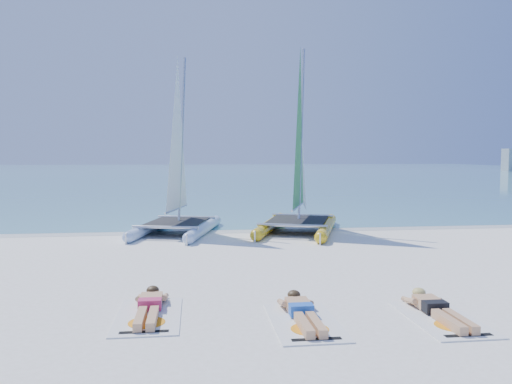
# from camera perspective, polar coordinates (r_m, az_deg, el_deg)

# --- Properties ---
(ground) EXTENTS (140.00, 140.00, 0.00)m
(ground) POSITION_cam_1_polar(r_m,az_deg,el_deg) (11.57, 1.05, -8.41)
(ground) COLOR white
(ground) RESTS_ON ground
(sea) EXTENTS (140.00, 115.00, 0.01)m
(sea) POSITION_cam_1_polar(r_m,az_deg,el_deg) (74.24, -5.84, 2.30)
(sea) COLOR #74B5C1
(sea) RESTS_ON ground
(wet_sand_strip) EXTENTS (140.00, 1.40, 0.01)m
(wet_sand_strip) POSITION_cam_1_polar(r_m,az_deg,el_deg) (16.94, -1.59, -4.34)
(wet_sand_strip) COLOR silver
(wet_sand_strip) RESTS_ON ground
(catamaran_blue) EXTENTS (3.12, 4.81, 6.04)m
(catamaran_blue) POSITION_cam_1_polar(r_m,az_deg,el_deg) (16.34, -8.99, 1.63)
(catamaran_blue) COLOR silver
(catamaran_blue) RESTS_ON ground
(catamaran_yellow) EXTENTS (3.69, 5.18, 6.42)m
(catamaran_yellow) POSITION_cam_1_polar(r_m,az_deg,el_deg) (16.84, 5.05, 2.49)
(catamaran_yellow) COLOR yellow
(catamaran_yellow) RESTS_ON ground
(towel_a) EXTENTS (1.00, 1.85, 0.02)m
(towel_a) POSITION_cam_1_polar(r_m,az_deg,el_deg) (8.26, -12.16, -13.67)
(towel_a) COLOR silver
(towel_a) RESTS_ON ground
(sunbather_a) EXTENTS (0.37, 1.73, 0.26)m
(sunbather_a) POSITION_cam_1_polar(r_m,az_deg,el_deg) (8.41, -12.06, -12.56)
(sunbather_a) COLOR #DFAC75
(sunbather_a) RESTS_ON towel_a
(towel_b) EXTENTS (1.00, 1.85, 0.02)m
(towel_b) POSITION_cam_1_polar(r_m,az_deg,el_deg) (7.85, 5.56, -14.55)
(towel_b) COLOR silver
(towel_b) RESTS_ON ground
(sunbather_b) EXTENTS (0.37, 1.73, 0.26)m
(sunbather_b) POSITION_cam_1_polar(r_m,az_deg,el_deg) (8.00, 5.26, -13.38)
(sunbather_b) COLOR #DFAC75
(sunbather_b) RESTS_ON towel_b
(towel_c) EXTENTS (1.00, 1.85, 0.02)m
(towel_c) POSITION_cam_1_polar(r_m,az_deg,el_deg) (8.47, 20.49, -13.40)
(towel_c) COLOR silver
(towel_c) RESTS_ON ground
(sunbather_c) EXTENTS (0.37, 1.73, 0.26)m
(sunbather_c) POSITION_cam_1_polar(r_m,az_deg,el_deg) (8.60, 19.91, -12.36)
(sunbather_c) COLOR #DFAC75
(sunbather_c) RESTS_ON towel_c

